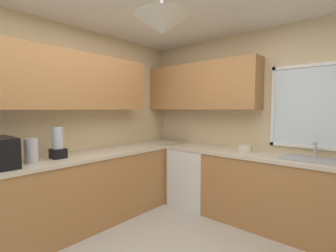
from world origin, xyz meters
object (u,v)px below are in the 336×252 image
sink_assembly (313,159)px  bowl (245,148)px  dishwasher (195,177)px  blender_appliance (58,144)px  kettle (32,151)px

sink_assembly → bowl: 0.77m
dishwasher → blender_appliance: size_ratio=2.37×
sink_assembly → dishwasher: bearing=-178.6°
kettle → blender_appliance: 0.29m
dishwasher → blender_appliance: 1.99m
dishwasher → kettle: size_ratio=3.34×
bowl → blender_appliance: blender_appliance is taller
blender_appliance → kettle: bearing=-86.0°
dishwasher → sink_assembly: sink_assembly is taller
dishwasher → kettle: 2.23m
bowl → kettle: bearing=-124.2°
blender_appliance → sink_assembly: bearing=39.2°
kettle → blender_appliance: size_ratio=0.71×
sink_assembly → blender_appliance: (-2.20, -1.80, 0.15)m
sink_assembly → blender_appliance: bearing=-140.8°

